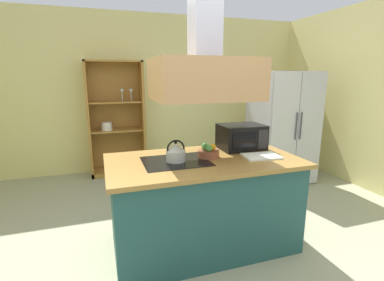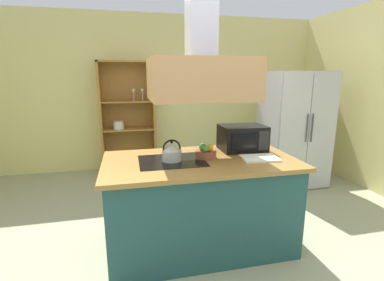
{
  "view_description": "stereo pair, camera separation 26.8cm",
  "coord_description": "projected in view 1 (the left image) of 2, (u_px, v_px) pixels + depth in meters",
  "views": [
    {
      "loc": [
        -0.77,
        -2.13,
        1.67
      ],
      "look_at": [
        0.13,
        0.62,
        1.0
      ],
      "focal_mm": 26.48,
      "sensor_mm": 36.0,
      "label": 1
    },
    {
      "loc": [
        -0.51,
        -2.2,
        1.67
      ],
      "look_at": [
        0.13,
        0.62,
        1.0
      ],
      "focal_mm": 26.48,
      "sensor_mm": 36.0,
      "label": 2
    }
  ],
  "objects": [
    {
      "name": "ground_plane",
      "position": [
        199.0,
        263.0,
        2.58
      ],
      "size": [
        7.8,
        7.8,
        0.0
      ],
      "primitive_type": "plane",
      "color": "#989B7C"
    },
    {
      "name": "wall_back",
      "position": [
        144.0,
        93.0,
        5.06
      ],
      "size": [
        6.0,
        0.12,
        2.7
      ],
      "primitive_type": "cube",
      "color": "#E2D886",
      "rests_on": "ground"
    },
    {
      "name": "kitchen_island",
      "position": [
        203.0,
        202.0,
        2.77
      ],
      "size": [
        1.8,
        0.97,
        0.9
      ],
      "color": "#204C4B",
      "rests_on": "ground"
    },
    {
      "name": "range_hood",
      "position": [
        204.0,
        66.0,
        2.48
      ],
      "size": [
        0.9,
        0.7,
        1.24
      ],
      "color": "tan"
    },
    {
      "name": "refrigerator",
      "position": [
        282.0,
        127.0,
        4.48
      ],
      "size": [
        0.9,
        0.78,
        1.73
      ],
      "color": "#B7B5BF",
      "rests_on": "ground"
    },
    {
      "name": "dish_cabinet",
      "position": [
        116.0,
        125.0,
        4.81
      ],
      "size": [
        0.92,
        0.4,
        1.9
      ],
      "color": "#A3702E",
      "rests_on": "ground"
    },
    {
      "name": "kettle",
      "position": [
        176.0,
        152.0,
        2.57
      ],
      "size": [
        0.18,
        0.18,
        0.2
      ],
      "color": "#B3B9B6",
      "rests_on": "kitchen_island"
    },
    {
      "name": "cutting_board",
      "position": [
        261.0,
        156.0,
        2.72
      ],
      "size": [
        0.36,
        0.27,
        0.02
      ],
      "primitive_type": "cube",
      "rotation": [
        0.0,
        0.0,
        -0.09
      ],
      "color": "white",
      "rests_on": "kitchen_island"
    },
    {
      "name": "microwave",
      "position": [
        241.0,
        137.0,
        3.01
      ],
      "size": [
        0.46,
        0.35,
        0.26
      ],
      "color": "black",
      "rests_on": "kitchen_island"
    },
    {
      "name": "fruit_bowl",
      "position": [
        208.0,
        152.0,
        2.71
      ],
      "size": [
        0.2,
        0.2,
        0.14
      ],
      "color": "brown",
      "rests_on": "kitchen_island"
    }
  ]
}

